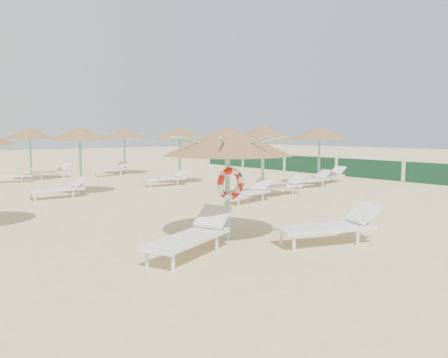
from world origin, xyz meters
TOP-DOWN VIEW (x-y plane):
  - ground at (0.00, 0.00)m, footprint 120.00×120.00m
  - main_palapa at (-0.21, 0.24)m, footprint 2.82×2.82m
  - lounger_main_a at (-1.50, -0.25)m, footprint 2.38×1.52m
  - lounger_main_b at (1.32, -1.42)m, footprint 2.40×1.41m
  - palapa_field at (1.17, 10.40)m, footprint 19.58×14.58m
  - windbreak_fence at (14.00, 9.96)m, footprint 0.08×19.84m

SIDE VIEW (x-z plane):
  - ground at x=0.00m, z-range 0.00..0.00m
  - lounger_main_a at x=-1.50m, z-range -0.02..0.81m
  - lounger_main_b at x=1.32m, z-range -0.02..0.82m
  - windbreak_fence at x=14.00m, z-range -0.05..1.05m
  - main_palapa at x=-0.21m, z-range 0.93..3.45m
  - palapa_field at x=1.17m, z-range 0.94..3.65m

